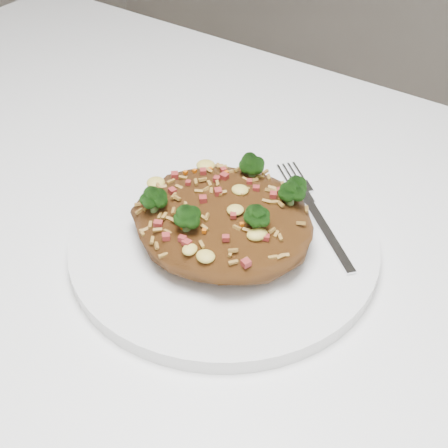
{
  "coord_description": "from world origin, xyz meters",
  "views": [
    {
      "loc": [
        0.25,
        -0.3,
        1.13
      ],
      "look_at": [
        0.02,
        0.04,
        0.78
      ],
      "focal_mm": 50.0,
      "sensor_mm": 36.0,
      "label": 1
    }
  ],
  "objects_px": {
    "plate": "(224,243)",
    "fried_rice": "(225,213)",
    "dining_table": "(188,333)",
    "fork": "(318,218)"
  },
  "relations": [
    {
      "from": "plate",
      "to": "fried_rice",
      "type": "distance_m",
      "value": 0.03
    },
    {
      "from": "fork",
      "to": "fried_rice",
      "type": "bearing_deg",
      "value": -89.98
    },
    {
      "from": "plate",
      "to": "fork",
      "type": "relative_size",
      "value": 2.01
    },
    {
      "from": "fried_rice",
      "to": "plate",
      "type": "bearing_deg",
      "value": -114.38
    },
    {
      "from": "dining_table",
      "to": "fried_rice",
      "type": "bearing_deg",
      "value": 67.4
    },
    {
      "from": "dining_table",
      "to": "fried_rice",
      "type": "distance_m",
      "value": 0.14
    },
    {
      "from": "dining_table",
      "to": "fork",
      "type": "distance_m",
      "value": 0.17
    },
    {
      "from": "dining_table",
      "to": "fried_rice",
      "type": "xyz_separation_m",
      "value": [
        0.02,
        0.04,
        0.13
      ]
    },
    {
      "from": "dining_table",
      "to": "plate",
      "type": "distance_m",
      "value": 0.11
    },
    {
      "from": "fried_rice",
      "to": "dining_table",
      "type": "bearing_deg",
      "value": -112.6
    }
  ]
}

